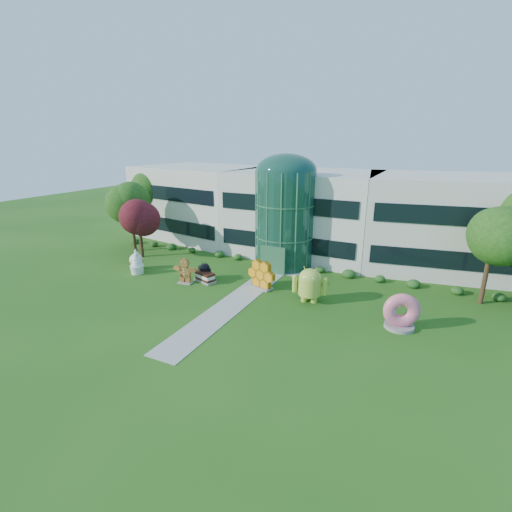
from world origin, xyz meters
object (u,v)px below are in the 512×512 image
at_px(android_green, 310,283).
at_px(android_black, 205,270).
at_px(gingerbread, 185,271).
at_px(donut, 401,310).

xyz_separation_m(android_green, android_black, (-10.55, 0.56, -0.76)).
distance_m(android_green, gingerbread, 11.67).
height_order(donut, gingerbread, donut).
bearing_deg(gingerbread, android_green, -0.18).
bearing_deg(android_black, donut, 3.77).
bearing_deg(donut, android_green, 149.00).
relative_size(android_green, android_black, 1.82).
relative_size(android_green, gingerbread, 1.28).
bearing_deg(android_black, gingerbread, -113.45).
height_order(android_green, donut, android_green).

